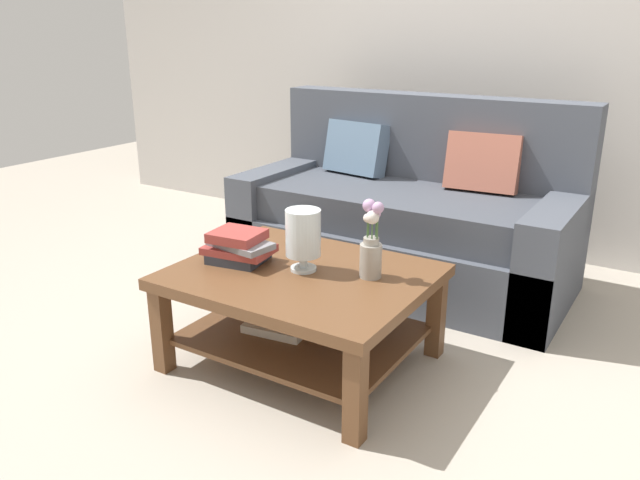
{
  "coord_description": "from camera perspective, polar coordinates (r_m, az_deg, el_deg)",
  "views": [
    {
      "loc": [
        1.38,
        -2.48,
        1.45
      ],
      "look_at": [
        -0.02,
        -0.24,
        0.54
      ],
      "focal_mm": 35.2,
      "sensor_mm": 36.0,
      "label": 1
    }
  ],
  "objects": [
    {
      "name": "flower_pitcher",
      "position": [
        2.61,
        4.68,
        -0.48
      ],
      "size": [
        0.1,
        0.09,
        0.33
      ],
      "color": "#9E998E",
      "rests_on": "coffee_table"
    },
    {
      "name": "back_wall",
      "position": [
        4.36,
        14.12,
        17.14
      ],
      "size": [
        6.4,
        0.12,
        2.7
      ],
      "primitive_type": "cube",
      "color": "#BCB7B2",
      "rests_on": "ground"
    },
    {
      "name": "ground_plane",
      "position": [
        3.19,
        2.6,
        -8.06
      ],
      "size": [
        10.0,
        10.0,
        0.0
      ],
      "primitive_type": "plane",
      "color": "#ADA393"
    },
    {
      "name": "couch",
      "position": [
        3.73,
        7.92,
        1.89
      ],
      "size": [
        1.9,
        0.9,
        1.06
      ],
      "color": "#474C56",
      "rests_on": "ground"
    },
    {
      "name": "book_stack_main",
      "position": [
        2.82,
        -7.4,
        -0.64
      ],
      "size": [
        0.33,
        0.24,
        0.14
      ],
      "color": "#2D333D",
      "rests_on": "coffee_table"
    },
    {
      "name": "glass_hurricane_vase",
      "position": [
        2.67,
        -1.54,
        0.47
      ],
      "size": [
        0.15,
        0.15,
        0.27
      ],
      "color": "silver",
      "rests_on": "coffee_table"
    },
    {
      "name": "coffee_table",
      "position": [
        2.76,
        -1.72,
        -5.16
      ],
      "size": [
        1.07,
        0.87,
        0.44
      ],
      "color": "brown",
      "rests_on": "ground"
    }
  ]
}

